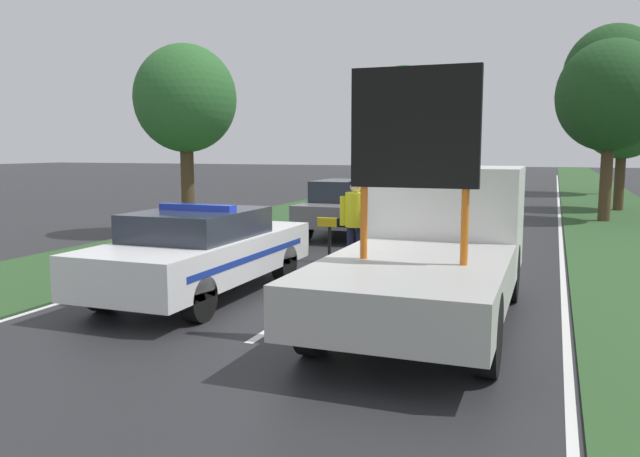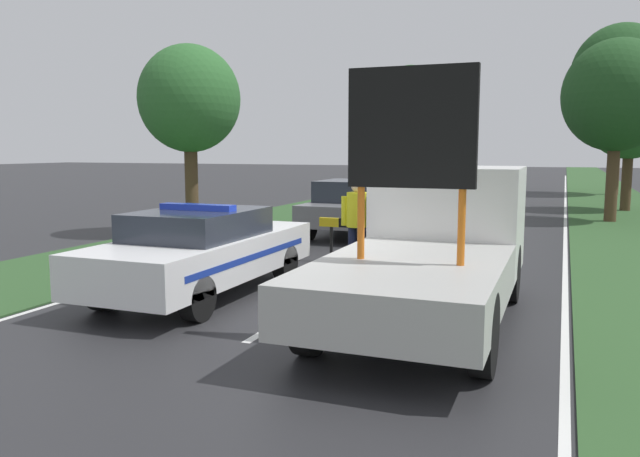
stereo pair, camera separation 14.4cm
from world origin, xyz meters
TOP-DOWN VIEW (x-y plane):
  - ground_plane at (0.00, 0.00)m, footprint 160.00×160.00m
  - lane_markings at (0.00, 19.41)m, footprint 7.55×67.06m
  - grass_verge_left at (-5.67, 20.00)m, footprint 3.68×120.00m
  - grass_verge_right at (5.67, 20.00)m, footprint 3.68×120.00m
  - police_car at (-1.91, 0.06)m, footprint 1.88×4.87m
  - work_truck at (1.91, 0.20)m, footprint 2.23×5.61m
  - road_barrier at (0.08, 3.68)m, footprint 2.65×0.08m
  - police_officer at (-0.11, 2.79)m, footprint 0.65×0.41m
  - pedestrian_civilian at (0.25, 2.86)m, footprint 0.62×0.39m
  - traffic_cone_near_police at (-2.18, 4.24)m, footprint 0.36×0.36m
  - traffic_cone_centre_front at (1.03, 4.50)m, footprint 0.41×0.41m
  - traffic_cone_near_truck at (-3.21, 1.85)m, footprint 0.48×0.48m
  - queued_car_suv_grey at (-1.85, 7.76)m, footprint 1.91×4.16m
  - queued_car_van_white at (-1.96, 15.17)m, footprint 1.85×4.68m
  - queued_car_sedan_black at (-2.14, 21.53)m, footprint 1.90×3.92m
  - queued_car_hatch_blue at (-2.15, 27.19)m, footprint 1.80×4.47m
  - roadside_tree_near_left at (5.88, 18.12)m, footprint 3.29×3.29m
  - roadside_tree_near_right at (5.10, 13.89)m, footprint 3.45×3.45m
  - roadside_tree_mid_left at (6.09, 27.47)m, footprint 4.92×4.92m
  - roadside_tree_mid_right at (-5.65, 30.52)m, footprint 4.32×4.32m
  - roadside_tree_far_left at (-6.12, 6.24)m, footprint 2.81×2.81m

SIDE VIEW (x-z plane):
  - ground_plane at x=0.00m, z-range 0.00..0.00m
  - lane_markings at x=0.00m, z-range 0.00..0.01m
  - grass_verge_left at x=-5.67m, z-range 0.00..0.03m
  - grass_verge_right at x=5.67m, z-range 0.00..0.03m
  - traffic_cone_near_police at x=-2.18m, z-range 0.00..0.50m
  - traffic_cone_centre_front at x=1.03m, z-range 0.00..0.57m
  - traffic_cone_near_truck at x=-3.21m, z-range 0.00..0.66m
  - police_car at x=-1.91m, z-range -0.02..1.51m
  - queued_car_sedan_black at x=-2.14m, z-range 0.04..1.49m
  - road_barrier at x=0.08m, z-range 0.31..1.25m
  - queued_car_hatch_blue at x=-2.15m, z-range 0.02..1.57m
  - queued_car_suv_grey at x=-1.85m, z-range 0.04..1.59m
  - queued_car_van_white at x=-1.96m, z-range 0.02..1.66m
  - pedestrian_civilian at x=0.25m, z-range 0.15..1.88m
  - work_truck at x=1.91m, z-range -0.62..2.76m
  - police_officer at x=-0.11m, z-range 0.17..1.98m
  - roadside_tree_near_left at x=5.88m, z-range 0.99..6.47m
  - roadside_tree_far_left at x=-6.12m, z-range 1.12..6.39m
  - roadside_tree_near_right at x=5.10m, z-range 1.14..7.09m
  - roadside_tree_mid_right at x=-5.65m, z-range 1.52..9.14m
  - roadside_tree_mid_left at x=6.09m, z-range 1.79..10.59m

